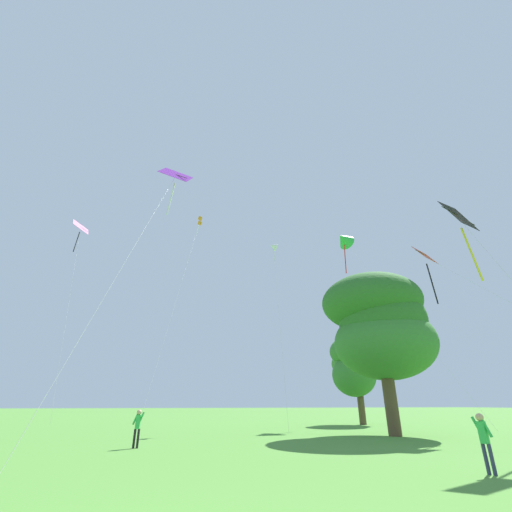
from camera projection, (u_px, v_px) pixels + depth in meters
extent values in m
cube|color=purple|center=(176.00, 175.00, 23.16)|extent=(2.36, 1.23, 1.72)
cylinder|color=#3F382D|center=(176.00, 175.00, 23.16)|extent=(1.50, 0.79, 0.85)
cylinder|color=silver|center=(171.00, 198.00, 22.31)|extent=(0.41, 0.28, 2.45)
cylinder|color=silver|center=(130.00, 254.00, 15.24)|extent=(3.28, 9.94, 15.65)
cube|color=pink|center=(81.00, 227.00, 48.54)|extent=(2.24, 2.59, 2.02)
cylinder|color=#3F382D|center=(81.00, 227.00, 48.54)|extent=(1.87, 0.65, 0.97)
cylinder|color=black|center=(76.00, 242.00, 47.42)|extent=(0.31, 0.53, 3.16)
cylinder|color=silver|center=(68.00, 306.00, 40.21)|extent=(3.16, 8.87, 24.30)
cube|color=orange|center=(200.00, 218.00, 38.36)|extent=(0.50, 0.50, 0.43)
cube|color=orange|center=(200.00, 223.00, 38.14)|extent=(0.50, 0.50, 0.43)
cylinder|color=#3F382D|center=(200.00, 221.00, 38.25)|extent=(0.02, 0.02, 0.82)
cylinder|color=silver|center=(198.00, 229.00, 37.91)|extent=(0.30, 0.20, 1.18)
cylinder|color=silver|center=(178.00, 294.00, 28.56)|extent=(3.90, 11.81, 20.20)
cube|color=black|center=(458.00, 216.00, 19.35)|extent=(2.12, 1.66, 2.02)
cylinder|color=#3F382D|center=(458.00, 216.00, 19.35)|extent=(1.70, 0.36, 1.14)
cylinder|color=yellow|center=(472.00, 253.00, 18.37)|extent=(0.37, 0.40, 3.10)
cone|color=green|center=(344.00, 239.00, 40.88)|extent=(2.70, 2.64, 2.27)
cylinder|color=red|center=(345.00, 259.00, 39.85)|extent=(0.29, 0.18, 3.51)
cylinder|color=silver|center=(401.00, 312.00, 32.51)|extent=(3.61, 11.25, 19.40)
cone|color=white|center=(273.00, 246.00, 35.38)|extent=(1.13, 1.03, 1.03)
cylinder|color=silver|center=(274.00, 255.00, 35.06)|extent=(0.20, 0.12, 1.20)
cylinder|color=silver|center=(280.00, 321.00, 29.27)|extent=(1.35, 6.13, 16.43)
cube|color=red|center=(425.00, 255.00, 26.02)|extent=(1.80, 1.71, 1.43)
cylinder|color=#3F382D|center=(425.00, 255.00, 26.02)|extent=(1.75, 0.35, 0.54)
cylinder|color=black|center=(432.00, 283.00, 25.02)|extent=(0.11, 0.38, 3.11)
cylinder|color=#2D3351|center=(486.00, 459.00, 9.75)|extent=(0.10, 0.10, 0.76)
cylinder|color=#2D3351|center=(492.00, 460.00, 9.63)|extent=(0.10, 0.10, 0.76)
cube|color=green|center=(483.00, 432.00, 9.95)|extent=(0.23, 0.24, 0.57)
cylinder|color=green|center=(477.00, 427.00, 10.10)|extent=(0.15, 0.27, 0.53)
cylinder|color=green|center=(486.00, 427.00, 9.92)|extent=(0.15, 0.27, 0.53)
sphere|color=tan|center=(479.00, 417.00, 10.10)|extent=(0.21, 0.21, 0.21)
cylinder|color=black|center=(138.00, 439.00, 15.49)|extent=(0.10, 0.10, 0.77)
cylinder|color=black|center=(134.00, 439.00, 15.47)|extent=(0.10, 0.10, 0.77)
cube|color=green|center=(138.00, 422.00, 15.74)|extent=(0.22, 0.21, 0.58)
cylinder|color=green|center=(141.00, 418.00, 15.81)|extent=(0.27, 0.12, 0.54)
cylinder|color=green|center=(136.00, 418.00, 15.79)|extent=(0.27, 0.12, 0.54)
sphere|color=tan|center=(139.00, 412.00, 15.90)|extent=(0.21, 0.21, 0.21)
cylinder|color=brown|center=(359.00, 389.00, 34.25)|extent=(0.63, 0.63, 6.32)
ellipsoid|color=#387533|center=(354.00, 375.00, 34.49)|extent=(4.23, 4.23, 4.00)
ellipsoid|color=#427F38|center=(356.00, 364.00, 35.74)|extent=(4.84, 4.84, 2.85)
ellipsoid|color=#387533|center=(354.00, 352.00, 35.58)|extent=(4.92, 4.92, 3.35)
cylinder|color=brown|center=(386.00, 368.00, 22.77)|extent=(0.80, 0.80, 7.98)
ellipsoid|color=#387533|center=(385.00, 344.00, 23.78)|extent=(6.72, 6.72, 4.74)
ellipsoid|color=#2D6628|center=(382.00, 322.00, 24.15)|extent=(5.85, 5.85, 4.79)
ellipsoid|color=#2D6628|center=(371.00, 303.00, 24.94)|extent=(6.91, 6.91, 4.02)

